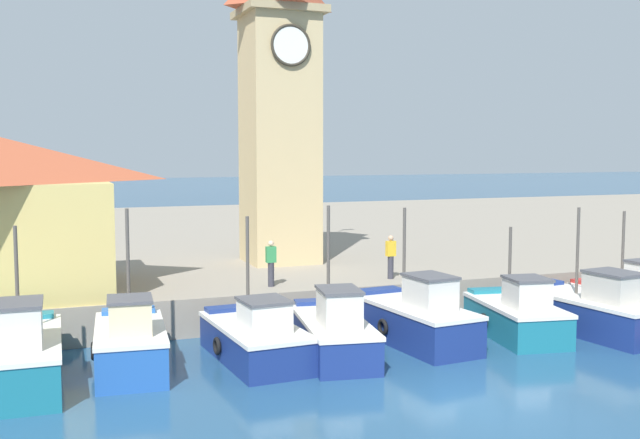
% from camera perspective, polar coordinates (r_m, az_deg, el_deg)
% --- Properties ---
extents(ground_plane, '(300.00, 300.00, 0.00)m').
position_cam_1_polar(ground_plane, '(18.66, 12.24, -13.69)').
color(ground_plane, navy).
extents(quay_wharf, '(120.00, 40.00, 1.28)m').
position_cam_1_polar(quay_wharf, '(44.92, -8.13, -1.65)').
color(quay_wharf, gray).
rests_on(quay_wharf, ground).
extents(fishing_boat_left_outer, '(2.27, 5.17, 4.08)m').
position_cam_1_polar(fishing_boat_left_outer, '(20.88, -22.01, -9.59)').
color(fishing_boat_left_outer, '#196B7F').
rests_on(fishing_boat_left_outer, ground).
extents(fishing_boat_left_inner, '(2.25, 4.38, 4.43)m').
position_cam_1_polar(fishing_boat_left_inner, '(21.37, -14.27, -9.14)').
color(fishing_boat_left_inner, '#2356A8').
rests_on(fishing_boat_left_inner, ground).
extents(fishing_boat_mid_left, '(2.32, 4.79, 4.12)m').
position_cam_1_polar(fishing_boat_mid_left, '(21.79, -4.95, -8.95)').
color(fishing_boat_mid_left, navy).
rests_on(fishing_boat_mid_left, ground).
extents(fishing_boat_center, '(2.56, 5.15, 4.39)m').
position_cam_1_polar(fishing_boat_center, '(22.21, 1.01, -8.53)').
color(fishing_boat_center, navy).
rests_on(fishing_boat_center, ground).
extents(fishing_boat_mid_right, '(2.37, 5.07, 4.22)m').
position_cam_1_polar(fishing_boat_mid_right, '(23.73, 7.27, -7.51)').
color(fishing_boat_mid_right, navy).
rests_on(fishing_boat_mid_right, ground).
extents(fishing_boat_right_inner, '(2.62, 4.50, 3.53)m').
position_cam_1_polar(fishing_boat_right_inner, '(25.20, 14.74, -7.06)').
color(fishing_boat_right_inner, '#196B7F').
rests_on(fishing_boat_right_inner, ground).
extents(fishing_boat_right_outer, '(2.77, 5.46, 4.12)m').
position_cam_1_polar(fishing_boat_right_outer, '(26.51, 20.05, -6.51)').
color(fishing_boat_right_outer, navy).
rests_on(fishing_boat_right_outer, ground).
extents(fishing_boat_far_right, '(2.37, 4.45, 3.88)m').
position_cam_1_polar(fishing_boat_far_right, '(28.64, 22.83, -5.74)').
color(fishing_boat_far_right, '#AD2823').
rests_on(fishing_boat_far_right, ground).
extents(clock_tower, '(3.34, 3.34, 14.70)m').
position_cam_1_polar(clock_tower, '(31.82, -3.10, 9.26)').
color(clock_tower, tan).
rests_on(clock_tower, quay_wharf).
extents(dock_worker_near_tower, '(0.34, 0.22, 1.62)m').
position_cam_1_polar(dock_worker_near_tower, '(27.83, 5.41, -2.80)').
color(dock_worker_near_tower, '#33333D').
rests_on(dock_worker_near_tower, quay_wharf).
extents(dock_worker_along_quay, '(0.34, 0.22, 1.62)m').
position_cam_1_polar(dock_worker_along_quay, '(26.20, -3.76, -3.29)').
color(dock_worker_along_quay, '#33333D').
rests_on(dock_worker_along_quay, quay_wharf).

